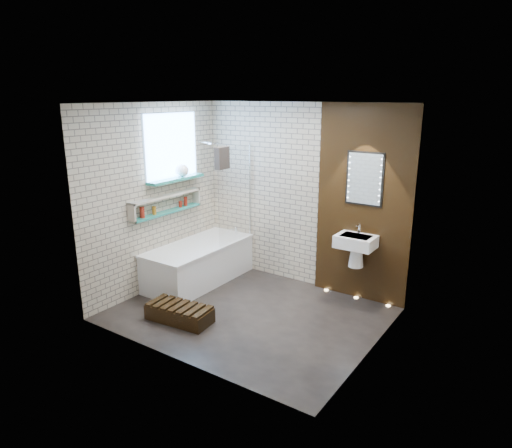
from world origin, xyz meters
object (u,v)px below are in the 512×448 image
Objects in this scene: bathtub at (199,263)px; washbasin at (356,246)px; led_mirror at (365,179)px; walnut_step at (179,314)px; bath_screen at (235,195)px.

washbasin reaches higher than bathtub.
led_mirror is (2.17, 0.78, 1.36)m from bathtub.
washbasin is at bearing 47.98° from walnut_step.
bathtub is 1.14m from bath_screen.
bathtub is at bearing -128.90° from bath_screen.
led_mirror reaches higher than bath_screen.
led_mirror is 2.89m from walnut_step.
bath_screen is at bearing 99.97° from walnut_step.
bathtub is 3.00× the size of washbasin.
bathtub reaches higher than walnut_step.
washbasin is 0.88m from led_mirror.
walnut_step is at bearing -132.02° from washbasin.
led_mirror reaches higher than washbasin.
bath_screen is at bearing -174.22° from washbasin.
washbasin reaches higher than walnut_step.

